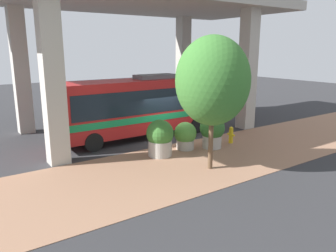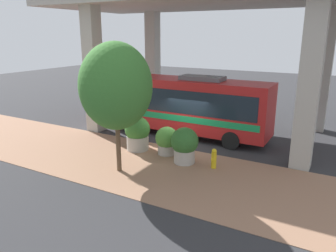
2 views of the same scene
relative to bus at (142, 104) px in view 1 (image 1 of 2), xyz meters
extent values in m
plane|color=#2D2D30|center=(-2.35, -0.69, -2.01)|extent=(80.00, 80.00, 0.00)
cube|color=#936B51|center=(-5.35, -0.69, -2.00)|extent=(6.00, 40.00, 0.02)
cube|color=#ADA89E|center=(-1.85, -6.94, 1.84)|extent=(0.90, 0.90, 7.70)
cube|color=#ADA89E|center=(-1.85, 5.56, 1.84)|extent=(0.90, 0.90, 7.70)
cube|color=#ADA89E|center=(5.15, -6.94, 1.84)|extent=(0.90, 0.90, 7.70)
cube|color=#ADA89E|center=(5.15, 5.56, 1.84)|extent=(0.90, 0.90, 7.70)
cube|color=#ADA89E|center=(1.65, -0.69, 5.99)|extent=(9.40, 20.50, 0.60)
cube|color=#B21E1E|center=(0.00, 0.01, -0.05)|extent=(2.41, 10.10, 3.03)
cube|color=#19232D|center=(0.00, 0.01, 0.32)|extent=(2.45, 9.29, 1.33)
cube|color=#198C4C|center=(0.00, 0.01, -0.65)|extent=(2.45, 9.59, 0.36)
cube|color=slate|center=(0.00, -1.00, 1.59)|extent=(1.20, 2.52, 0.24)
cylinder|color=black|center=(-1.12, 3.54, -1.51)|extent=(0.28, 1.00, 1.00)
cylinder|color=black|center=(1.12, 3.54, -1.51)|extent=(0.28, 1.00, 1.00)
cylinder|color=black|center=(-1.12, -3.28, -1.51)|extent=(0.28, 1.00, 1.00)
cylinder|color=black|center=(1.12, -3.28, -1.51)|extent=(0.28, 1.00, 1.00)
cylinder|color=gold|center=(-4.04, -3.45, -1.62)|extent=(0.24, 0.24, 0.78)
sphere|color=gold|center=(-4.04, -3.45, -1.16)|extent=(0.23, 0.23, 0.23)
cylinder|color=gold|center=(-4.22, -3.45, -1.51)|extent=(0.15, 0.11, 0.11)
cylinder|color=gold|center=(-3.86, -3.45, -1.51)|extent=(0.15, 0.11, 0.11)
cylinder|color=#ADA89E|center=(-3.49, -0.62, -1.73)|extent=(0.93, 0.93, 0.56)
sphere|color=#4C8C38|center=(-3.49, -0.62, -1.13)|extent=(1.19, 1.19, 1.19)
sphere|color=#993F8C|center=(-3.37, -0.71, -1.32)|extent=(0.33, 0.33, 0.33)
cylinder|color=#ADA89E|center=(-3.67, 1.09, -1.61)|extent=(1.17, 1.17, 0.80)
sphere|color=#38722D|center=(-3.67, 1.09, -0.84)|extent=(1.36, 1.36, 1.36)
sphere|color=#BF334C|center=(-3.52, 0.97, -1.05)|extent=(0.41, 0.41, 0.41)
cylinder|color=#ADA89E|center=(-4.11, -1.95, -1.64)|extent=(1.02, 1.02, 0.75)
sphere|color=#2D6028|center=(-4.11, -1.95, -0.90)|extent=(1.33, 1.33, 1.33)
sphere|color=orange|center=(-3.98, -2.05, -1.12)|extent=(0.36, 0.36, 0.36)
cylinder|color=brown|center=(-6.42, 0.22, -0.53)|extent=(0.21, 0.21, 2.96)
ellipsoid|color=#38722D|center=(-6.42, 0.22, 1.89)|extent=(3.16, 3.16, 3.79)
camera|label=1|loc=(-16.75, 9.54, 3.21)|focal=35.00mm
camera|label=2|loc=(-17.45, -8.55, 4.07)|focal=35.00mm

